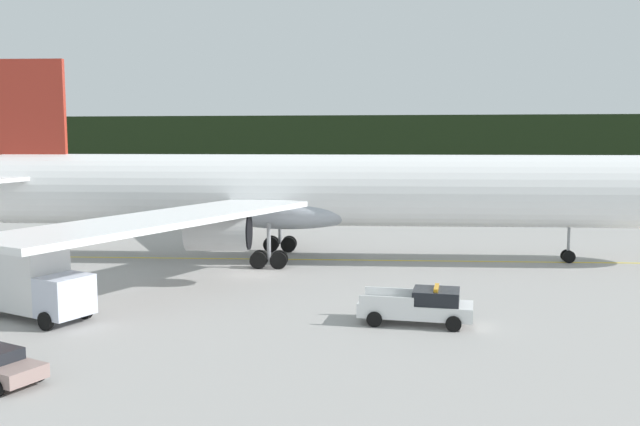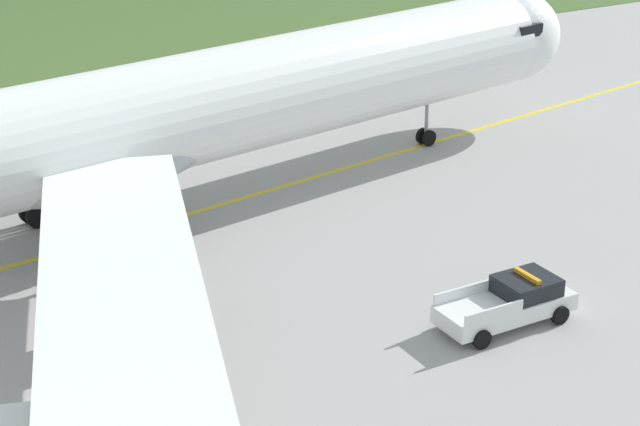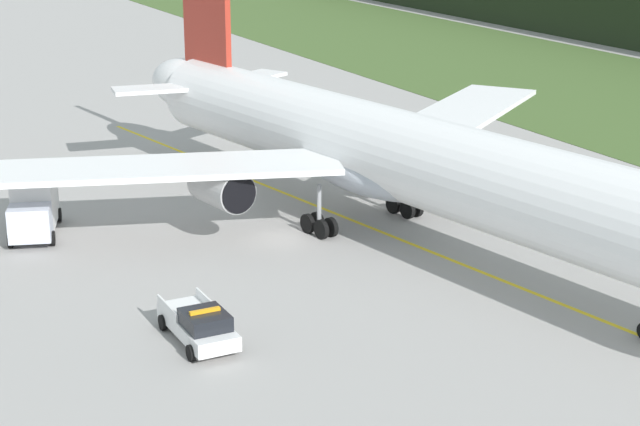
{
  "view_description": "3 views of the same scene",
  "coord_description": "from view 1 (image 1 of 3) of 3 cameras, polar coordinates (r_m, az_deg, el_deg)",
  "views": [
    {
      "loc": [
        15.01,
        -44.39,
        9.66
      ],
      "look_at": [
        2.91,
        7.11,
        3.38
      ],
      "focal_mm": 39.86,
      "sensor_mm": 36.0,
      "label": 1
    },
    {
      "loc": [
        -13.39,
        -39.79,
        21.09
      ],
      "look_at": [
        8.46,
        -0.85,
        2.13
      ],
      "focal_mm": 62.91,
      "sensor_mm": 36.0,
      "label": 2
    },
    {
      "loc": [
        54.47,
        -24.54,
        20.27
      ],
      "look_at": [
        4.92,
        0.04,
        2.96
      ],
      "focal_mm": 59.0,
      "sensor_mm": 36.0,
      "label": 3
    }
  ],
  "objects": [
    {
      "name": "distant_tree_line",
      "position": [
        119.22,
        6.0,
        4.95
      ],
      "size": [
        288.0,
        5.93,
        11.89
      ],
      "primitive_type": "cube",
      "color": "black",
      "rests_on": "ground"
    },
    {
      "name": "taxiway_centerline_main",
      "position": [
        52.8,
        0.01,
        -3.76
      ],
      "size": [
        75.0,
        13.31,
        0.01
      ],
      "primitive_type": "cube",
      "rotation": [
        0.0,
        0.0,
        0.17
      ],
      "color": "yellow",
      "rests_on": "ground"
    },
    {
      "name": "ground",
      "position": [
        47.85,
        -5.37,
        -4.9
      ],
      "size": [
        320.0,
        320.0,
        0.0
      ],
      "primitive_type": "plane",
      "color": "#9F9B98"
    },
    {
      "name": "ops_pickup_truck",
      "position": [
        35.93,
        8.04,
        -7.39
      ],
      "size": [
        5.64,
        2.4,
        1.94
      ],
      "color": "white",
      "rests_on": "ground"
    },
    {
      "name": "catering_truck",
      "position": [
        39.3,
        -22.07,
        -5.13
      ],
      "size": [
        6.65,
        4.24,
        3.8
      ],
      "color": "silver",
      "rests_on": "ground"
    },
    {
      "name": "grass_verge",
      "position": [
        95.07,
        4.07,
        0.93
      ],
      "size": [
        320.0,
        36.06,
        0.04
      ],
      "primitive_type": "cube",
      "color": "#445F2C",
      "rests_on": "ground"
    },
    {
      "name": "airliner",
      "position": [
        52.16,
        -0.75,
        1.72
      ],
      "size": [
        57.14,
        46.46,
        14.77
      ],
      "color": "white",
      "rests_on": "ground"
    }
  ]
}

